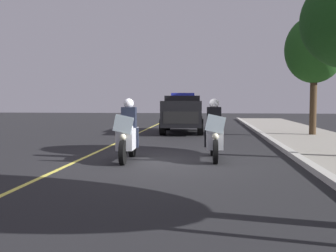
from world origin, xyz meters
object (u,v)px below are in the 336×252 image
(police_suv, at_px, (183,112))
(police_motorcycle_lead_right, at_px, (214,135))
(police_motorcycle_lead_left, at_px, (128,135))
(tree_far_back, at_px, (314,50))

(police_suv, bearing_deg, police_motorcycle_lead_right, 9.47)
(police_motorcycle_lead_right, bearing_deg, police_motorcycle_lead_left, -79.82)
(police_suv, xyz_separation_m, tree_far_back, (1.63, 6.11, 2.89))
(police_motorcycle_lead_right, xyz_separation_m, tree_far_back, (-7.51, 4.58, 3.25))
(police_suv, relative_size, tree_far_back, 0.92)
(police_suv, bearing_deg, tree_far_back, 75.06)
(police_motorcycle_lead_right, distance_m, tree_far_back, 9.38)
(police_motorcycle_lead_left, distance_m, tree_far_back, 11.05)
(tree_far_back, bearing_deg, police_motorcycle_lead_left, -41.27)
(police_motorcycle_lead_left, relative_size, police_suv, 0.43)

